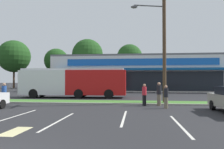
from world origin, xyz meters
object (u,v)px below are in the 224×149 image
Objects in this scene: pedestrian_by_pole at (144,95)px; pedestrian_near_bench at (166,97)px; pedestrian_mid at (159,94)px; utility_pole at (163,32)px; pedestrian_far at (4,94)px; city_bus at (73,82)px.

pedestrian_near_bench is at bearing -62.35° from pedestrian_by_pole.
pedestrian_near_bench is 0.89× the size of pedestrian_mid.
utility_pole reaches higher than pedestrian_far.
pedestrian_by_pole is (-1.45, 1.46, 0.04)m from pedestrian_near_bench.
utility_pole is at bearing 148.71° from city_bus.
city_bus reaches higher than pedestrian_by_pole.
utility_pole reaches higher than pedestrian_mid.
pedestrian_far is (-10.96, -0.94, 0.03)m from pedestrian_by_pole.
pedestrian_by_pole is at bearing 11.42° from pedestrian_mid.
pedestrian_by_pole is at bearing 136.62° from city_bus.
pedestrian_near_bench is at bearing 108.98° from pedestrian_mid.
city_bus is 12.40m from pedestrian_near_bench.
pedestrian_far is at bearing 12.19° from pedestrian_mid.
pedestrian_near_bench is (9.10, -8.38, -0.95)m from city_bus.
city_bus is at bearing 120.77° from pedestrian_by_pole.
utility_pole is 11.54m from city_bus.
city_bus is at bearing -30.54° from pedestrian_mid.
utility_pole is 6.05m from pedestrian_near_bench.
pedestrian_mid is 1.03× the size of pedestrian_far.
utility_pole is at bearing -100.95° from pedestrian_mid.
city_bus reaches higher than pedestrian_near_bench.
pedestrian_mid is at bearing -108.31° from utility_pole.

